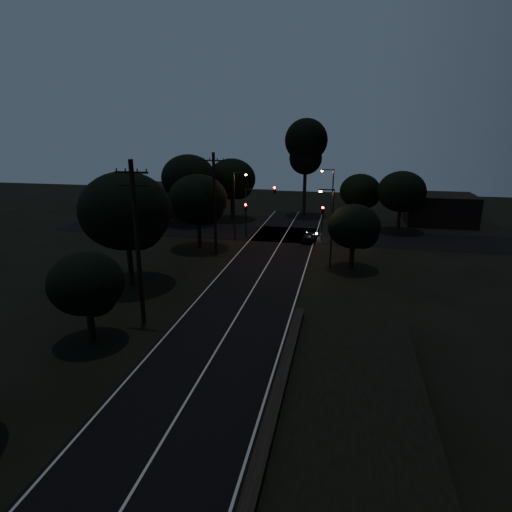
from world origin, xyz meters
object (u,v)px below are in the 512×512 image
at_px(utility_pole_far, 215,203).
at_px(signal_mast, 260,202).
at_px(tall_pine, 306,146).
at_px(signal_right, 322,217).
at_px(streetlight_b, 331,196).
at_px(car, 309,237).
at_px(streetlight_a, 236,201).
at_px(utility_pole_mid, 137,242).
at_px(streetlight_c, 330,223).
at_px(signal_left, 246,214).

bearing_deg(utility_pole_far, signal_mast, 68.89).
distance_m(tall_pine, signal_right, 17.11).
height_order(utility_pole_far, streetlight_b, utility_pole_far).
bearing_deg(signal_right, car, -149.78).
relative_size(signal_mast, streetlight_a, 0.78).
relative_size(utility_pole_far, streetlight_b, 1.31).
height_order(utility_pole_mid, signal_mast, utility_pole_mid).
bearing_deg(utility_pole_far, signal_right, 37.00).
height_order(streetlight_a, streetlight_c, streetlight_a).
bearing_deg(tall_pine, signal_mast, -104.62).
bearing_deg(signal_left, tall_pine, 69.54).
bearing_deg(utility_pole_mid, tall_pine, 80.07).
distance_m(utility_pole_mid, signal_right, 27.30).
distance_m(streetlight_a, streetlight_c, 13.72).
height_order(utility_pole_far, signal_right, utility_pole_far).
relative_size(utility_pole_mid, signal_left, 2.68).
relative_size(signal_right, streetlight_b, 0.51).
bearing_deg(tall_pine, streetlight_b, -68.62).
distance_m(streetlight_a, car, 9.49).
relative_size(tall_pine, streetlight_a, 1.77).
relative_size(streetlight_b, car, 2.32).
xyz_separation_m(utility_pole_far, signal_left, (1.40, 7.99, -2.65)).
relative_size(utility_pole_mid, tall_pine, 0.78).
bearing_deg(car, streetlight_b, -108.24).
distance_m(utility_pole_mid, streetlight_b, 31.15).
bearing_deg(streetlight_a, car, 7.84).
bearing_deg(utility_pole_mid, car, 69.16).
relative_size(tall_pine, signal_mast, 2.27).
bearing_deg(signal_mast, utility_pole_far, -111.11).
height_order(utility_pole_mid, car, utility_pole_mid).
bearing_deg(streetlight_c, streetlight_a, 144.31).
distance_m(utility_pole_mid, signal_mast, 25.22).
xyz_separation_m(utility_pole_far, car, (9.20, 7.17, -4.90)).
height_order(signal_mast, car, signal_mast).
bearing_deg(streetlight_a, utility_pole_mid, -91.73).
bearing_deg(tall_pine, signal_right, -76.51).
height_order(utility_pole_far, streetlight_a, utility_pole_far).
height_order(utility_pole_mid, signal_left, utility_pole_mid).
xyz_separation_m(signal_left, signal_right, (9.20, 0.00, 0.00)).
xyz_separation_m(utility_pole_far, streetlight_c, (11.83, -2.00, -1.13)).
xyz_separation_m(streetlight_a, streetlight_b, (10.61, 6.00, 0.00)).
relative_size(signal_right, signal_mast, 0.66).
height_order(signal_right, car, signal_right).
distance_m(utility_pole_far, signal_mast, 8.64).
relative_size(utility_pole_mid, signal_right, 2.68).
distance_m(signal_left, streetlight_b, 10.84).
bearing_deg(streetlight_b, car, -113.58).
xyz_separation_m(signal_mast, streetlight_c, (8.74, -9.99, 0.01)).
relative_size(signal_right, streetlight_c, 0.55).
bearing_deg(tall_pine, streetlight_a, -110.36).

